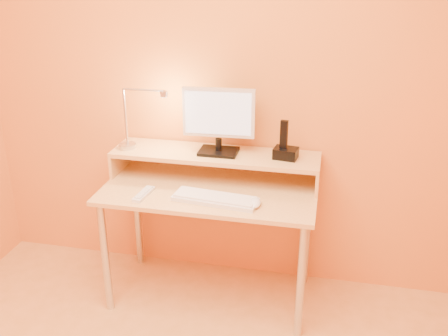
% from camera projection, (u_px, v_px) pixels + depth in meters
% --- Properties ---
extents(wall_back, '(3.00, 0.04, 2.50)m').
position_uv_depth(wall_back, '(221.00, 83.00, 2.92)').
color(wall_back, '#C87631').
rests_on(wall_back, floor).
extents(desk_leg_fl, '(0.04, 0.04, 0.69)m').
position_uv_depth(desk_leg_fl, '(105.00, 258.00, 2.87)').
color(desk_leg_fl, '#BDBDBF').
rests_on(desk_leg_fl, floor).
extents(desk_leg_fr, '(0.04, 0.04, 0.69)m').
position_uv_depth(desk_leg_fr, '(301.00, 282.00, 2.66)').
color(desk_leg_fr, '#BDBDBF').
rests_on(desk_leg_fr, floor).
extents(desk_leg_bl, '(0.04, 0.04, 0.69)m').
position_uv_depth(desk_leg_bl, '(138.00, 217.00, 3.32)').
color(desk_leg_bl, '#BDBDBF').
rests_on(desk_leg_bl, floor).
extents(desk_leg_br, '(0.04, 0.04, 0.69)m').
position_uv_depth(desk_leg_br, '(307.00, 235.00, 3.11)').
color(desk_leg_br, '#BDBDBF').
rests_on(desk_leg_br, floor).
extents(desk_lower, '(1.20, 0.60, 0.02)m').
position_uv_depth(desk_lower, '(209.00, 191.00, 2.85)').
color(desk_lower, '#EAB66C').
rests_on(desk_lower, floor).
extents(shelf_riser_left, '(0.02, 0.30, 0.14)m').
position_uv_depth(shelf_riser_left, '(120.00, 160.00, 3.07)').
color(shelf_riser_left, '#EAB66C').
rests_on(shelf_riser_left, desk_lower).
extents(shelf_riser_right, '(0.02, 0.30, 0.14)m').
position_uv_depth(shelf_riser_right, '(318.00, 176.00, 2.84)').
color(shelf_riser_right, '#EAB66C').
rests_on(shelf_riser_right, desk_lower).
extents(desk_shelf, '(1.20, 0.30, 0.02)m').
position_uv_depth(desk_shelf, '(215.00, 155.00, 2.92)').
color(desk_shelf, '#EAB66C').
rests_on(desk_shelf, desk_lower).
extents(monitor_foot, '(0.22, 0.16, 0.02)m').
position_uv_depth(monitor_foot, '(219.00, 152.00, 2.91)').
color(monitor_foot, black).
rests_on(monitor_foot, desk_shelf).
extents(monitor_neck, '(0.04, 0.04, 0.07)m').
position_uv_depth(monitor_neck, '(219.00, 144.00, 2.89)').
color(monitor_neck, black).
rests_on(monitor_neck, monitor_foot).
extents(monitor_panel, '(0.41, 0.06, 0.28)m').
position_uv_depth(monitor_panel, '(219.00, 113.00, 2.83)').
color(monitor_panel, silver).
rests_on(monitor_panel, monitor_neck).
extents(monitor_back, '(0.37, 0.03, 0.24)m').
position_uv_depth(monitor_back, '(220.00, 111.00, 2.85)').
color(monitor_back, black).
rests_on(monitor_back, monitor_panel).
extents(monitor_screen, '(0.37, 0.02, 0.24)m').
position_uv_depth(monitor_screen, '(218.00, 114.00, 2.81)').
color(monitor_screen, silver).
rests_on(monitor_screen, monitor_panel).
extents(lamp_base, '(0.10, 0.10, 0.02)m').
position_uv_depth(lamp_base, '(128.00, 146.00, 2.98)').
color(lamp_base, '#BDBDBF').
rests_on(lamp_base, desk_shelf).
extents(lamp_post, '(0.01, 0.01, 0.33)m').
position_uv_depth(lamp_post, '(125.00, 117.00, 2.92)').
color(lamp_post, '#BDBDBF').
rests_on(lamp_post, lamp_base).
extents(lamp_arm, '(0.24, 0.01, 0.01)m').
position_uv_depth(lamp_arm, '(143.00, 90.00, 2.83)').
color(lamp_arm, '#BDBDBF').
rests_on(lamp_arm, lamp_post).
extents(lamp_head, '(0.04, 0.04, 0.03)m').
position_uv_depth(lamp_head, '(164.00, 94.00, 2.81)').
color(lamp_head, '#BDBDBF').
rests_on(lamp_head, lamp_arm).
extents(lamp_bulb, '(0.03, 0.03, 0.00)m').
position_uv_depth(lamp_bulb, '(164.00, 96.00, 2.82)').
color(lamp_bulb, '#FFEAC6').
rests_on(lamp_bulb, lamp_head).
extents(phone_dock, '(0.14, 0.12, 0.06)m').
position_uv_depth(phone_dock, '(286.00, 153.00, 2.83)').
color(phone_dock, black).
rests_on(phone_dock, desk_shelf).
extents(phone_handset, '(0.04, 0.03, 0.16)m').
position_uv_depth(phone_handset, '(284.00, 134.00, 2.79)').
color(phone_handset, black).
rests_on(phone_handset, phone_dock).
extents(phone_led, '(0.01, 0.00, 0.04)m').
position_uv_depth(phone_led, '(293.00, 157.00, 2.77)').
color(phone_led, '#3746FF').
rests_on(phone_led, phone_dock).
extents(keyboard, '(0.47, 0.19, 0.02)m').
position_uv_depth(keyboard, '(215.00, 199.00, 2.69)').
color(keyboard, silver).
rests_on(keyboard, desk_lower).
extents(mouse, '(0.07, 0.11, 0.04)m').
position_uv_depth(mouse, '(255.00, 203.00, 2.64)').
color(mouse, silver).
rests_on(mouse, desk_lower).
extents(remote_control, '(0.07, 0.19, 0.02)m').
position_uv_depth(remote_control, '(144.00, 194.00, 2.76)').
color(remote_control, silver).
rests_on(remote_control, desk_lower).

